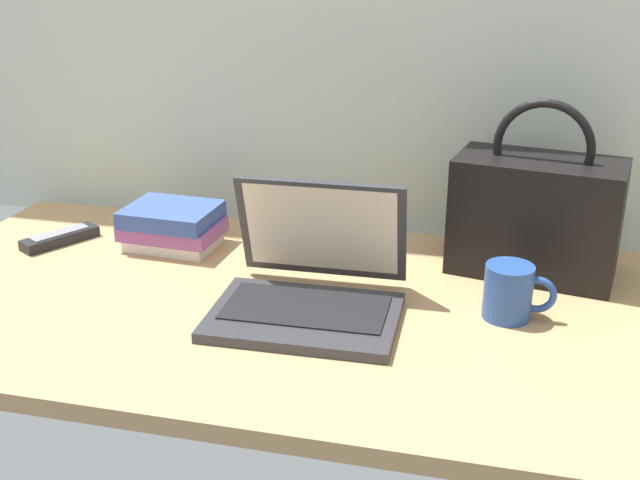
{
  "coord_description": "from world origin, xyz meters",
  "views": [
    {
      "loc": [
        0.28,
        -1.18,
        0.63
      ],
      "look_at": [
        -0.01,
        0.0,
        0.15
      ],
      "focal_mm": 43.74,
      "sensor_mm": 36.0,
      "label": 1
    }
  ],
  "objects_px": {
    "laptop": "(310,285)",
    "coffee_mug": "(510,291)",
    "handbag": "(536,214)",
    "remote_control_far": "(312,241)",
    "remote_control_near": "(60,238)",
    "book_stack": "(172,226)"
  },
  "relations": [
    {
      "from": "coffee_mug",
      "to": "handbag",
      "type": "distance_m",
      "value": 0.22
    },
    {
      "from": "handbag",
      "to": "laptop",
      "type": "bearing_deg",
      "value": -144.97
    },
    {
      "from": "coffee_mug",
      "to": "remote_control_far",
      "type": "xyz_separation_m",
      "value": [
        -0.4,
        0.23,
        -0.04
      ]
    },
    {
      "from": "laptop",
      "to": "remote_control_far",
      "type": "relative_size",
      "value": 1.9
    },
    {
      "from": "handbag",
      "to": "book_stack",
      "type": "bearing_deg",
      "value": -176.05
    },
    {
      "from": "handbag",
      "to": "remote_control_far",
      "type": "bearing_deg",
      "value": 177.43
    },
    {
      "from": "remote_control_near",
      "to": "remote_control_far",
      "type": "bearing_deg",
      "value": 11.53
    },
    {
      "from": "remote_control_near",
      "to": "remote_control_far",
      "type": "relative_size",
      "value": 0.97
    },
    {
      "from": "remote_control_near",
      "to": "coffee_mug",
      "type": "bearing_deg",
      "value": -7.67
    },
    {
      "from": "laptop",
      "to": "remote_control_near",
      "type": "height_order",
      "value": "laptop"
    },
    {
      "from": "coffee_mug",
      "to": "remote_control_near",
      "type": "relative_size",
      "value": 0.74
    },
    {
      "from": "laptop",
      "to": "coffee_mug",
      "type": "relative_size",
      "value": 2.64
    },
    {
      "from": "coffee_mug",
      "to": "handbag",
      "type": "relative_size",
      "value": 0.36
    },
    {
      "from": "coffee_mug",
      "to": "book_stack",
      "type": "xyz_separation_m",
      "value": [
        -0.67,
        0.16,
        -0.0
      ]
    },
    {
      "from": "laptop",
      "to": "coffee_mug",
      "type": "height_order",
      "value": "laptop"
    },
    {
      "from": "remote_control_far",
      "to": "remote_control_near",
      "type": "bearing_deg",
      "value": -168.47
    },
    {
      "from": "laptop",
      "to": "handbag",
      "type": "height_order",
      "value": "handbag"
    },
    {
      "from": "remote_control_far",
      "to": "laptop",
      "type": "bearing_deg",
      "value": -76.46
    },
    {
      "from": "laptop",
      "to": "book_stack",
      "type": "bearing_deg",
      "value": 148.72
    },
    {
      "from": "remote_control_near",
      "to": "book_stack",
      "type": "xyz_separation_m",
      "value": [
        0.24,
        0.04,
        0.03
      ]
    },
    {
      "from": "laptop",
      "to": "remote_control_near",
      "type": "relative_size",
      "value": 1.95
    },
    {
      "from": "coffee_mug",
      "to": "remote_control_near",
      "type": "distance_m",
      "value": 0.92
    }
  ]
}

